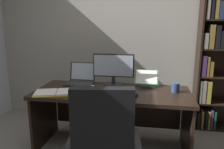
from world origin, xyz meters
TOP-DOWN VIEW (x-y plane):
  - wall_back at (0.00, 1.87)m, footprint 4.67×0.12m
  - desk at (-0.07, 0.96)m, footprint 1.79×0.75m
  - monitor at (-0.10, 1.13)m, footprint 0.51×0.16m
  - laptop at (-0.53, 1.14)m, footprint 0.34×0.33m
  - keyboard at (-0.10, 0.74)m, footprint 0.42×0.15m
  - computer_mouse at (0.20, 0.74)m, footprint 0.06×0.10m
  - reading_stand_with_book at (0.31, 1.19)m, footprint 0.29×0.27m
  - open_binder at (-0.67, 0.69)m, footprint 0.55×0.39m
  - notepad at (-0.40, 0.96)m, footprint 0.16×0.22m
  - pen at (-0.38, 0.96)m, footprint 0.14×0.01m
  - coffee_mug at (0.64, 0.96)m, footprint 0.09×0.09m

SIDE VIEW (x-z plane):
  - desk at x=-0.07m, z-range 0.17..0.89m
  - notepad at x=-0.40m, z-range 0.72..0.73m
  - open_binder at x=-0.67m, z-range 0.72..0.74m
  - keyboard at x=-0.10m, z-range 0.72..0.74m
  - pen at x=-0.38m, z-range 0.73..0.74m
  - computer_mouse at x=0.20m, z-range 0.72..0.76m
  - coffee_mug at x=0.64m, z-range 0.72..0.82m
  - laptop at x=-0.53m, z-range 0.64..0.90m
  - reading_stand_with_book at x=0.31m, z-range 0.72..0.89m
  - monitor at x=-0.10m, z-range 0.72..1.12m
  - wall_back at x=0.00m, z-range 0.00..2.78m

